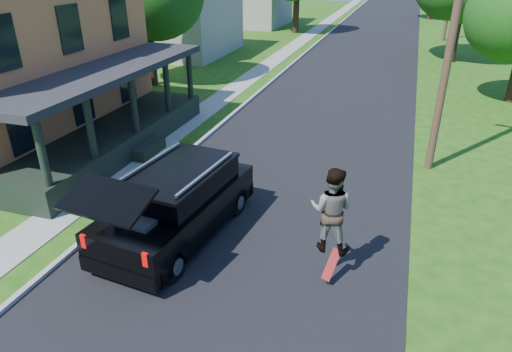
% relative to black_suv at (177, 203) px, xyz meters
% --- Properties ---
extents(ground, '(140.00, 140.00, 0.00)m').
position_rel_black_suv_xyz_m(ground, '(1.86, -1.50, -0.96)').
color(ground, '#1C4D0F').
rests_on(ground, ground).
extents(street, '(8.00, 120.00, 0.02)m').
position_rel_black_suv_xyz_m(street, '(1.86, 18.50, -0.96)').
color(street, black).
rests_on(street, ground).
extents(curb, '(0.15, 120.00, 0.12)m').
position_rel_black_suv_xyz_m(curb, '(-2.19, 18.50, -0.96)').
color(curb, '#A3A39E').
rests_on(curb, ground).
extents(sidewalk, '(1.30, 120.00, 0.03)m').
position_rel_black_suv_xyz_m(sidewalk, '(-3.74, 18.50, -0.96)').
color(sidewalk, gray).
rests_on(sidewalk, ground).
extents(front_walk, '(6.50, 1.20, 0.03)m').
position_rel_black_suv_xyz_m(front_walk, '(-7.64, 4.50, -0.96)').
color(front_walk, gray).
rests_on(front_walk, ground).
extents(black_suv, '(2.57, 5.54, 2.50)m').
position_rel_black_suv_xyz_m(black_suv, '(0.00, 0.00, 0.00)').
color(black_suv, black).
rests_on(black_suv, ground).
extents(skateboarder, '(1.03, 0.83, 2.04)m').
position_rel_black_suv_xyz_m(skateboarder, '(4.00, -0.25, 0.67)').
color(skateboarder, black).
rests_on(skateboarder, ground).
extents(skateboard, '(0.35, 0.60, 0.59)m').
position_rel_black_suv_xyz_m(skateboard, '(4.15, -0.65, -0.52)').
color(skateboard, '#9D0E0D').
rests_on(skateboard, ground).
extents(utility_pole_near, '(1.57, 0.52, 8.87)m').
position_rel_black_suv_xyz_m(utility_pole_near, '(6.36, 6.55, 3.62)').
color(utility_pole_near, '#432E1F').
rests_on(utility_pole_near, ground).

